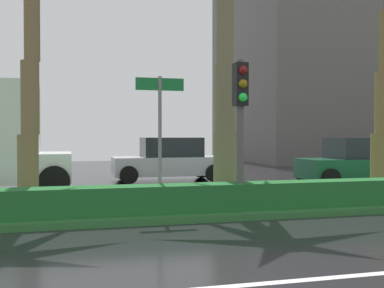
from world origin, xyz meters
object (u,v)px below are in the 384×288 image
(street_name_sign, at_px, (160,124))
(car_in_traffic_leading, at_px, (169,160))
(car_in_traffic_second, at_px, (359,162))
(traffic_signal_median_right, at_px, (240,107))

(street_name_sign, xyz_separation_m, car_in_traffic_leading, (1.87, 7.85, -1.25))
(car_in_traffic_second, bearing_deg, car_in_traffic_leading, -25.56)
(car_in_traffic_second, bearing_deg, traffic_signal_median_right, 38.61)
(street_name_sign, height_order, car_in_traffic_leading, street_name_sign)
(car_in_traffic_leading, height_order, car_in_traffic_second, same)
(traffic_signal_median_right, distance_m, car_in_traffic_second, 8.65)
(street_name_sign, bearing_deg, traffic_signal_median_right, -18.00)
(car_in_traffic_leading, bearing_deg, car_in_traffic_second, 154.44)
(car_in_traffic_leading, distance_m, car_in_traffic_second, 7.20)
(traffic_signal_median_right, xyz_separation_m, car_in_traffic_second, (6.64, 5.30, -1.64))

